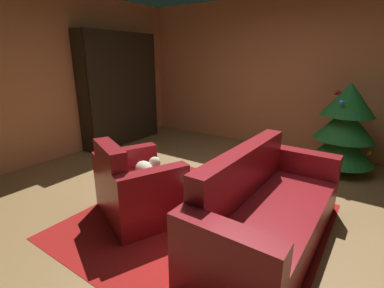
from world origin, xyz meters
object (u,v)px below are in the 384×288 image
Objects in this scene: book_stack_on_table at (218,176)px; bookshelf_unit at (125,90)px; armchair_red at (137,189)px; couch_red at (266,212)px; bottle_on_table at (232,168)px; coffee_table at (222,188)px; decorated_tree at (345,127)px.

bookshelf_unit is at bearing 152.82° from book_stack_on_table.
bookshelf_unit is 1.86× the size of armchair_red.
armchair_red is 1.38m from couch_red.
couch_red is 8.74× the size of book_stack_on_table.
armchair_red reaches higher than bottle_on_table.
book_stack_on_table is 0.73× the size of bottle_on_table.
armchair_red is 4.94× the size of book_stack_on_table.
bottle_on_table is at bearing 155.72° from couch_red.
coffee_table is at bearing 26.02° from armchair_red.
armchair_red is (2.26, -1.98, -0.75)m from bookshelf_unit.
bookshelf_unit reaches higher than couch_red.
coffee_table is 0.13m from book_stack_on_table.
armchair_red is 3.59× the size of bottle_on_table.
couch_red is at bearing -24.26° from bookshelf_unit.
bookshelf_unit is 1.05× the size of couch_red.
bookshelf_unit is at bearing 152.97° from coffee_table.
coffee_table is 0.25m from bottle_on_table.
armchair_red is 3.15m from decorated_tree.
decorated_tree reaches higher than book_stack_on_table.
bookshelf_unit is at bearing -170.30° from decorated_tree.
decorated_tree is at bearing 58.04° from armchair_red.
bottle_on_table is at bearing 80.89° from coffee_table.
decorated_tree reaches higher than coffee_table.
decorated_tree is at bearing 69.85° from coffee_table.
couch_red reaches higher than book_stack_on_table.
decorated_tree reaches higher than bottle_on_table.
coffee_table is (0.83, 0.40, 0.07)m from armchair_red.
decorated_tree is at bearing 9.70° from bookshelf_unit.
couch_red is 0.59m from book_stack_on_table.
couch_red reaches higher than bottle_on_table.
armchair_red is at bearing -121.96° from decorated_tree.
bookshelf_unit is at bearing 155.75° from bottle_on_table.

